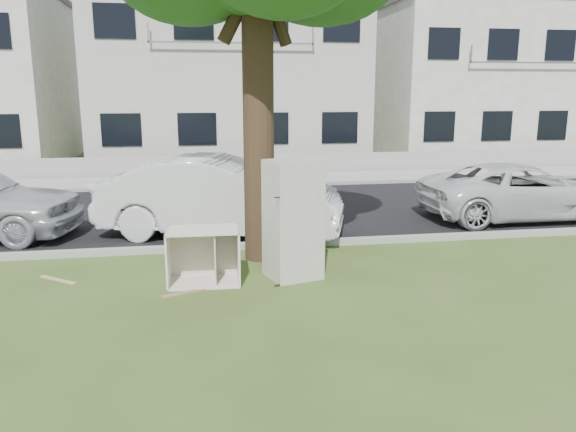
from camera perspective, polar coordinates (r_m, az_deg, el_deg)
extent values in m
plane|color=#374E1C|center=(8.65, 1.21, -7.56)|extent=(120.00, 120.00, 0.00)
cube|color=black|center=(14.37, -3.24, 0.60)|extent=(120.00, 7.00, 0.01)
cube|color=gray|center=(10.95, -1.18, -3.21)|extent=(120.00, 0.18, 0.12)
cube|color=gray|center=(17.85, -4.50, 2.91)|extent=(120.00, 0.18, 0.12)
cube|color=gray|center=(19.27, -4.88, 3.63)|extent=(120.00, 2.80, 0.01)
cube|color=gray|center=(20.80, -5.27, 5.24)|extent=(120.00, 0.15, 0.70)
cylinder|color=black|center=(9.85, -3.02, 10.35)|extent=(0.54, 0.54, 5.20)
cube|color=#B9B4A8|center=(25.53, -6.28, 13.87)|extent=(11.00, 8.00, 7.20)
cube|color=white|center=(28.85, 18.90, 12.53)|extent=(10.00, 8.00, 6.60)
cube|color=#595451|center=(29.09, 19.40, 19.26)|extent=(10.20, 8.16, 0.24)
cube|color=silver|center=(9.03, 0.51, -0.36)|extent=(0.96, 0.92, 1.91)
cube|color=white|center=(8.95, -8.58, -4.04)|extent=(1.15, 0.74, 0.88)
cube|color=#9E6E4C|center=(8.72, -9.55, -7.51)|extent=(0.96, 0.47, 0.02)
cube|color=tan|center=(9.80, -22.32, -6.02)|extent=(0.67, 0.56, 0.02)
cube|color=tan|center=(9.72, -9.57, -5.38)|extent=(0.16, 0.89, 0.02)
imported|color=silver|center=(11.75, -6.82, 1.94)|extent=(5.33, 3.21, 1.66)
imported|color=silver|center=(14.42, 22.59, 2.32)|extent=(4.72, 2.19, 1.31)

